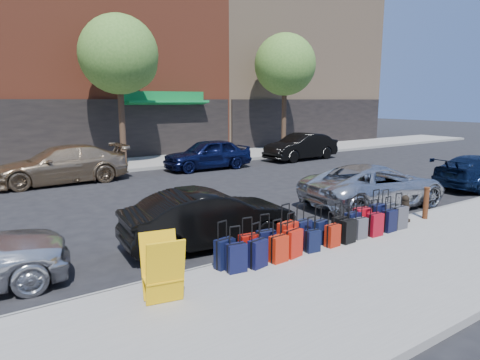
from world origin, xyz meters
TOP-DOWN VIEW (x-y plane):
  - ground at (0.00, 0.00)m, footprint 120.00×120.00m
  - sidewalk_near at (0.00, -6.50)m, footprint 60.00×4.00m
  - sidewalk_far at (0.00, 10.00)m, footprint 60.00×4.00m
  - curb_near at (0.00, -4.48)m, footprint 60.00×0.08m
  - curb_far at (0.00, 7.98)m, footprint 60.00×0.08m
  - building_right at (16.00, 17.99)m, footprint 15.00×12.12m
  - tree_center at (0.64, 9.50)m, footprint 3.80×3.80m
  - tree_right at (11.14, 9.50)m, footprint 3.80×3.80m
  - suitcase_front_0 at (-2.58, -4.79)m, footprint 0.41×0.27m
  - suitcase_front_1 at (-2.02, -4.80)m, footprint 0.40×0.26m
  - suitcase_front_2 at (-1.55, -4.77)m, footprint 0.40×0.25m
  - suitcase_front_3 at (-1.00, -4.81)m, footprint 0.47×0.31m
  - suitcase_front_4 at (-0.53, -4.77)m, footprint 0.44×0.28m
  - suitcase_front_5 at (-0.04, -4.82)m, footprint 0.39×0.25m
  - suitcase_front_6 at (0.56, -4.84)m, footprint 0.38×0.24m
  - suitcase_front_7 at (1.04, -4.82)m, footprint 0.39×0.22m
  - suitcase_front_8 at (1.43, -4.78)m, footprint 0.44×0.30m
  - suitcase_front_9 at (2.00, -4.79)m, footprint 0.43×0.25m
  - suitcase_front_10 at (2.42, -4.75)m, footprint 0.40×0.22m
  - suitcase_back_0 at (-2.50, -5.07)m, footprint 0.40×0.27m
  - suitcase_back_1 at (-2.02, -5.12)m, footprint 0.41×0.29m
  - suitcase_back_2 at (-1.51, -5.14)m, footprint 0.38×0.23m
  - suitcase_back_3 at (-1.08, -5.08)m, footprint 0.43×0.30m
  - suitcase_back_4 at (-0.54, -5.09)m, footprint 0.34×0.22m
  - suitcase_back_5 at (0.07, -5.10)m, footprint 0.35×0.21m
  - suitcase_back_6 at (0.53, -5.13)m, footprint 0.37×0.23m
  - suitcase_back_7 at (1.01, -5.08)m, footprint 0.34×0.21m
  - suitcase_back_8 at (1.47, -5.15)m, footprint 0.38×0.23m
  - suitcase_back_9 at (2.04, -5.13)m, footprint 0.38×0.23m
  - suitcase_back_10 at (2.47, -5.12)m, footprint 0.40×0.25m
  - fire_hydrant at (3.17, -4.77)m, footprint 0.36×0.32m
  - bollard at (3.86, -4.95)m, footprint 0.16×0.16m
  - display_rack at (-4.14, -5.38)m, footprint 0.72×0.77m
  - car_near_1 at (-1.94, -3.16)m, footprint 4.19×1.84m
  - car_near_2 at (4.31, -2.88)m, footprint 5.12×2.78m
  - car_far_1 at (-3.05, 6.90)m, footprint 5.29×2.18m
  - car_far_2 at (3.72, 6.64)m, footprint 4.42×1.92m
  - car_far_3 at (9.80, 6.55)m, footprint 4.63×1.84m

SIDE VIEW (x-z plane):
  - ground at x=0.00m, z-range 0.00..0.00m
  - sidewalk_near at x=0.00m, z-range 0.00..0.15m
  - sidewalk_far at x=0.00m, z-range 0.00..0.15m
  - curb_near at x=0.00m, z-range 0.00..0.15m
  - curb_far at x=0.00m, z-range 0.00..0.15m
  - suitcase_back_4 at x=-0.54m, z-range 0.01..0.78m
  - suitcase_back_7 at x=1.01m, z-range 0.00..0.80m
  - suitcase_back_5 at x=0.07m, z-range 0.00..0.80m
  - suitcase_back_6 at x=0.53m, z-range -0.01..0.86m
  - suitcase_front_6 at x=0.56m, z-range -0.01..0.86m
  - suitcase_back_2 at x=-1.51m, z-range -0.01..0.86m
  - suitcase_front_5 at x=-0.04m, z-range -0.01..0.86m
  - suitcase_back_9 at x=2.04m, z-range -0.02..0.87m
  - suitcase_back_8 at x=1.47m, z-range -0.02..0.87m
  - suitcase_back_1 at x=-2.02m, z-range -0.02..0.87m
  - suitcase_back_0 at x=-2.50m, z-range -0.02..0.87m
  - suitcase_front_2 at x=-1.55m, z-range -0.02..0.89m
  - suitcase_back_10 at x=2.47m, z-range -0.02..0.89m
  - suitcase_front_7 at x=1.04m, z-range -0.02..0.90m
  - suitcase_front_1 at x=-2.02m, z-range -0.02..0.90m
  - suitcase_back_3 at x=-1.08m, z-range -0.03..0.91m
  - suitcase_front_0 at x=-2.58m, z-range -0.02..0.91m
  - suitcase_front_10 at x=2.42m, z-range -0.03..0.92m
  - suitcase_front_8 at x=1.43m, z-range -0.03..0.95m
  - suitcase_front_4 at x=-0.53m, z-range -0.04..0.96m
  - suitcase_front_9 at x=2.00m, z-range -0.04..0.97m
  - fire_hydrant at x=3.17m, z-range 0.12..0.84m
  - suitcase_front_3 at x=-1.00m, z-range -0.05..1.01m
  - bollard at x=3.86m, z-range 0.16..1.04m
  - car_near_1 at x=-1.94m, z-range 0.00..1.34m
  - car_near_2 at x=4.31m, z-range 0.00..1.36m
  - display_rack at x=-4.14m, z-range 0.14..1.23m
  - car_far_2 at x=3.72m, z-range 0.00..1.48m
  - car_far_3 at x=9.80m, z-range 0.00..1.50m
  - car_far_1 at x=-3.05m, z-range 0.00..1.53m
  - tree_center at x=0.64m, z-range 1.78..9.05m
  - tree_right at x=11.14m, z-range 1.78..9.05m
  - building_right at x=16.00m, z-range -0.02..17.98m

